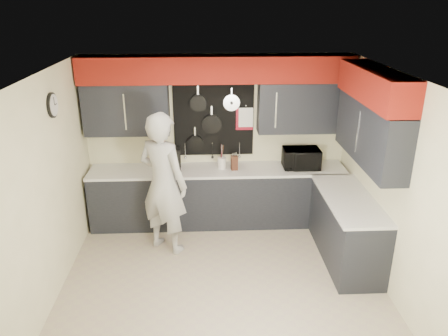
{
  "coord_description": "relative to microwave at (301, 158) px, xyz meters",
  "views": [
    {
      "loc": [
        -0.2,
        -4.73,
        3.39
      ],
      "look_at": [
        0.05,
        0.5,
        1.31
      ],
      "focal_mm": 35.0,
      "sensor_mm": 36.0,
      "label": 1
    }
  ],
  "objects": [
    {
      "name": "right_wall_assembly",
      "position": [
        0.58,
        -1.17,
        0.87
      ],
      "size": [
        0.36,
        3.5,
        2.6
      ],
      "color": "#F7EFBF",
      "rests_on": "ground"
    },
    {
      "name": "back_wall_assembly",
      "position": [
        -1.26,
        0.17,
        0.94
      ],
      "size": [
        4.0,
        0.36,
        2.6
      ],
      "color": "#F7EFBF",
      "rests_on": "ground"
    },
    {
      "name": "knife_block",
      "position": [
        -1.02,
        -0.03,
        -0.04
      ],
      "size": [
        0.11,
        0.11,
        0.22
      ],
      "primitive_type": "cube",
      "rotation": [
        0.0,
        0.0,
        0.09
      ],
      "color": "#3C1E13",
      "rests_on": "base_cabinets"
    },
    {
      "name": "person",
      "position": [
        -2.03,
        -0.7,
        -0.07
      ],
      "size": [
        0.88,
        0.8,
        2.0
      ],
      "primitive_type": "imported",
      "rotation": [
        0.0,
        0.0,
        2.58
      ],
      "color": "#B4B4B2",
      "rests_on": "ground"
    },
    {
      "name": "ground",
      "position": [
        -1.27,
        -1.43,
        -1.07
      ],
      "size": [
        4.0,
        4.0,
        0.0
      ],
      "primitive_type": "plane",
      "color": "tan",
      "rests_on": "ground"
    },
    {
      "name": "utensil_crock",
      "position": [
        -1.21,
        0.04,
        -0.07
      ],
      "size": [
        0.13,
        0.13,
        0.17
      ],
      "primitive_type": "cylinder",
      "color": "white",
      "rests_on": "base_cabinets"
    },
    {
      "name": "coffee_maker",
      "position": [
        -1.93,
        -0.0,
        0.03
      ],
      "size": [
        0.22,
        0.26,
        0.36
      ],
      "rotation": [
        0.0,
        0.0,
        0.12
      ],
      "color": "black",
      "rests_on": "base_cabinets"
    },
    {
      "name": "microwave",
      "position": [
        0.0,
        0.0,
        0.0
      ],
      "size": [
        0.55,
        0.37,
        0.3
      ],
      "primitive_type": "imported",
      "rotation": [
        0.0,
        0.0,
        -0.0
      ],
      "color": "black",
      "rests_on": "base_cabinets"
    },
    {
      "name": "base_cabinets",
      "position": [
        -0.78,
        -0.3,
        -0.61
      ],
      "size": [
        3.95,
        2.2,
        0.92
      ],
      "color": "black",
      "rests_on": "ground"
    },
    {
      "name": "left_wall_assembly",
      "position": [
        -3.26,
        -1.41,
        0.26
      ],
      "size": [
        0.05,
        3.5,
        2.6
      ],
      "color": "#F7EFBF",
      "rests_on": "ground"
    }
  ]
}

